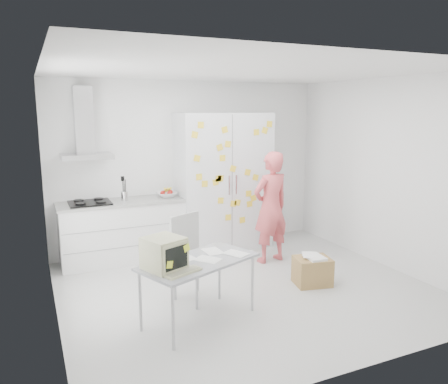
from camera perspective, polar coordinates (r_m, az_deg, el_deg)
name	(u,v)px	position (r m, az deg, el deg)	size (l,w,h in m)	color
floor	(245,289)	(5.73, 2.78, -12.51)	(4.50, 4.00, 0.02)	silver
walls	(222,176)	(5.99, -0.24, 2.07)	(4.52, 4.01, 2.70)	white
ceiling	(247,70)	(5.29, 3.05, 15.58)	(4.50, 4.00, 0.02)	white
counter_run	(123,230)	(6.74, -13.08, -4.87)	(1.84, 0.63, 1.28)	white
range_hood	(84,130)	(6.57, -17.77, 7.67)	(0.70, 0.48, 1.01)	silver
tall_cabinet	(224,182)	(7.07, -0.06, 1.36)	(1.50, 0.68, 2.20)	silver
person	(271,207)	(6.48, 6.12, -2.01)	(0.60, 0.40, 1.66)	#DF565B
desk	(178,258)	(4.52, -6.06, -8.59)	(1.41, 1.05, 1.00)	#9799A1
chair	(192,252)	(5.27, -4.19, -7.80)	(0.60, 0.60, 1.02)	#ACACAA
cardboard_box	(312,271)	(5.88, 11.47, -10.03)	(0.52, 0.45, 0.39)	#A88348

